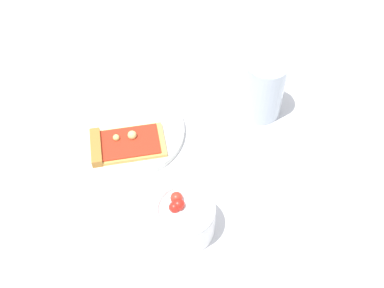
% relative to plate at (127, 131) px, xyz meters
% --- Properties ---
extents(ground_plane, '(2.40, 2.40, 0.00)m').
position_rel_plate_xyz_m(ground_plane, '(-0.03, 0.03, -0.01)').
color(ground_plane, silver).
rests_on(ground_plane, ground).
extents(plate, '(0.24, 0.24, 0.01)m').
position_rel_plate_xyz_m(plate, '(0.00, 0.00, 0.00)').
color(plate, silver).
rests_on(plate, ground_plane).
extents(pizza_slice_main, '(0.17, 0.14, 0.02)m').
position_rel_plate_xyz_m(pizza_slice_main, '(-0.01, 0.04, 0.01)').
color(pizza_slice_main, '#E5B256').
rests_on(pizza_slice_main, plate).
extents(salad_bowl, '(0.10, 0.10, 0.08)m').
position_rel_plate_xyz_m(salad_bowl, '(-0.17, 0.18, 0.03)').
color(salad_bowl, white).
rests_on(salad_bowl, ground_plane).
extents(soda_glass, '(0.08, 0.08, 0.13)m').
position_rel_plate_xyz_m(soda_glass, '(-0.25, -0.13, 0.05)').
color(soda_glass, silver).
rests_on(soda_glass, ground_plane).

